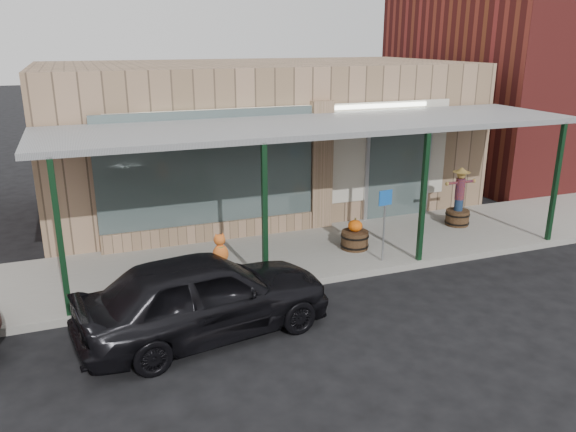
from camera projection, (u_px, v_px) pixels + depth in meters
name	position (u px, v px, depth m)	size (l,w,h in m)	color
ground	(399.00, 323.00, 10.03)	(120.00, 120.00, 0.00)	black
sidewalk	(318.00, 251.00, 13.22)	(40.00, 3.20, 0.15)	gray
storefront	(258.00, 136.00, 16.66)	(12.00, 6.25, 4.20)	#A17E62
awning	(321.00, 127.00, 12.29)	(12.00, 3.00, 3.04)	slate
block_buildings_near	(307.00, 74.00, 17.76)	(61.00, 8.00, 8.00)	maroon
barrel_scarecrow	(458.00, 206.00, 14.69)	(0.94, 0.60, 1.56)	#4E341F
barrel_pumpkin	(355.00, 238.00, 13.11)	(0.75, 0.75, 0.75)	#4E341F
handicap_sign	(385.00, 216.00, 12.15)	(0.33, 0.06, 1.62)	gray
parked_sedan	(205.00, 295.00, 9.46)	(4.52, 2.39, 1.51)	black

